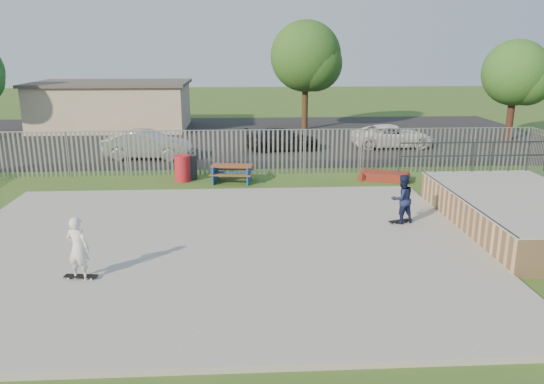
{
  "coord_description": "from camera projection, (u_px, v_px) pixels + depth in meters",
  "views": [
    {
      "loc": [
        0.84,
        -14.19,
        5.62
      ],
      "look_at": [
        1.77,
        2.0,
        1.1
      ],
      "focal_mm": 35.0,
      "sensor_mm": 36.0,
      "label": 1
    }
  ],
  "objects": [
    {
      "name": "concrete_slab",
      "position": [
        214.0,
        246.0,
        15.09
      ],
      "size": [
        15.0,
        12.0,
        0.15
      ],
      "primitive_type": "cube",
      "color": "gray",
      "rests_on": "ground"
    },
    {
      "name": "funbox",
      "position": [
        384.0,
        176.0,
        22.7
      ],
      "size": [
        1.99,
        1.43,
        0.36
      ],
      "rotation": [
        0.0,
        0.0,
        -0.33
      ],
      "color": "maroon",
      "rests_on": "ground"
    },
    {
      "name": "picnic_table",
      "position": [
        232.0,
        173.0,
        22.42
      ],
      "size": [
        1.89,
        1.62,
        0.73
      ],
      "rotation": [
        0.0,
        0.0,
        -0.12
      ],
      "color": "brown",
      "rests_on": "ground"
    },
    {
      "name": "skateboard_b",
      "position": [
        81.0,
        277.0,
        12.83
      ],
      "size": [
        0.82,
        0.28,
        0.08
      ],
      "rotation": [
        0.0,
        0.0,
        -0.11
      ],
      "color": "black",
      "rests_on": "concrete_slab"
    },
    {
      "name": "car_silver",
      "position": [
        148.0,
        145.0,
        26.78
      ],
      "size": [
        4.5,
        1.95,
        1.44
      ],
      "primitive_type": "imported",
      "rotation": [
        0.0,
        0.0,
        1.47
      ],
      "color": "silver",
      "rests_on": "parking_lot"
    },
    {
      "name": "tree_right",
      "position": [
        515.0,
        73.0,
        31.2
      ],
      "size": [
        3.86,
        3.86,
        5.96
      ],
      "color": "#41251A",
      "rests_on": "ground"
    },
    {
      "name": "car_white",
      "position": [
        393.0,
        136.0,
        29.84
      ],
      "size": [
        4.6,
        2.21,
        1.26
      ],
      "primitive_type": "imported",
      "rotation": [
        0.0,
        0.0,
        1.6
      ],
      "color": "white",
      "rests_on": "parking_lot"
    },
    {
      "name": "skater_navy",
      "position": [
        402.0,
        199.0,
        16.67
      ],
      "size": [
        0.91,
        0.81,
        1.57
      ],
      "primitive_type": "imported",
      "rotation": [
        0.0,
        0.0,
        3.47
      ],
      "color": "#141C3F",
      "rests_on": "concrete_slab"
    },
    {
      "name": "trash_bin_red",
      "position": [
        183.0,
        168.0,
        22.47
      ],
      "size": [
        0.67,
        0.67,
        1.12
      ],
      "primitive_type": "cylinder",
      "color": "#A91A21",
      "rests_on": "ground"
    },
    {
      "name": "ground",
      "position": [
        214.0,
        249.0,
        15.11
      ],
      "size": [
        120.0,
        120.0,
        0.0
      ],
      "primitive_type": "plane",
      "color": "#3A5E20",
      "rests_on": "ground"
    },
    {
      "name": "skateboard_a",
      "position": [
        400.0,
        221.0,
        16.87
      ],
      "size": [
        0.82,
        0.44,
        0.08
      ],
      "rotation": [
        0.0,
        0.0,
        0.32
      ],
      "color": "black",
      "rests_on": "concrete_slab"
    },
    {
      "name": "skater_white",
      "position": [
        78.0,
        248.0,
        12.63
      ],
      "size": [
        0.65,
        0.52,
        1.57
      ],
      "primitive_type": "imported",
      "rotation": [
        0.0,
        0.0,
        2.86
      ],
      "color": "silver",
      "rests_on": "concrete_slab"
    },
    {
      "name": "fence",
      "position": [
        247.0,
        176.0,
        19.31
      ],
      "size": [
        26.04,
        16.02,
        2.0
      ],
      "color": "gray",
      "rests_on": "ground"
    },
    {
      "name": "trash_bin_grey",
      "position": [
        190.0,
        167.0,
        22.86
      ],
      "size": [
        0.62,
        0.62,
        1.04
      ],
      "primitive_type": "cylinder",
      "color": "black",
      "rests_on": "ground"
    },
    {
      "name": "car_dark",
      "position": [
        283.0,
        139.0,
        29.02
      ],
      "size": [
        4.32,
        2.18,
        1.2
      ],
      "primitive_type": "imported",
      "rotation": [
        0.0,
        0.0,
        1.69
      ],
      "color": "black",
      "rests_on": "parking_lot"
    },
    {
      "name": "quarter_pipe",
      "position": [
        521.0,
        213.0,
        16.48
      ],
      "size": [
        5.5,
        7.05,
        2.19
      ],
      "color": "tan",
      "rests_on": "ground"
    },
    {
      "name": "parking_lot",
      "position": [
        229.0,
        137.0,
        33.38
      ],
      "size": [
        40.0,
        18.0,
        0.02
      ],
      "primitive_type": "cube",
      "color": "black",
      "rests_on": "ground"
    },
    {
      "name": "building",
      "position": [
        113.0,
        105.0,
        36.35
      ],
      "size": [
        10.4,
        6.4,
        3.2
      ],
      "color": "#B9AC8E",
      "rests_on": "ground"
    },
    {
      "name": "tree_mid",
      "position": [
        306.0,
        56.0,
        35.1
      ],
      "size": [
        4.68,
        4.68,
        7.23
      ],
      "color": "#432F1A",
      "rests_on": "ground"
    }
  ]
}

